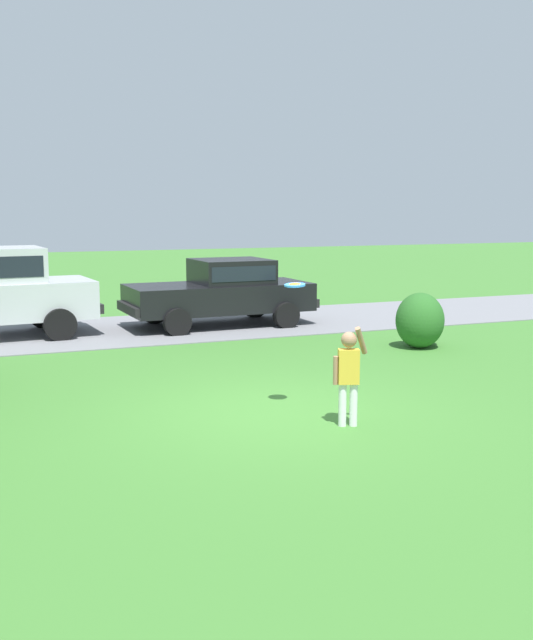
{
  "coord_description": "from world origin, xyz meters",
  "views": [
    {
      "loc": [
        -3.83,
        -9.12,
        2.73
      ],
      "look_at": [
        0.3,
        1.03,
        1.1
      ],
      "focal_mm": 42.19,
      "sensor_mm": 36.0,
      "label": 1
    }
  ],
  "objects": [
    {
      "name": "ground_plane",
      "position": [
        0.0,
        0.0,
        0.0
      ],
      "size": [
        80.0,
        80.0,
        0.0
      ],
      "primitive_type": "plane",
      "color": "#3D752D"
    },
    {
      "name": "driveway_strip",
      "position": [
        0.0,
        7.6,
        0.01
      ],
      "size": [
        28.0,
        4.4,
        0.02
      ],
      "primitive_type": "cube",
      "color": "slate",
      "rests_on": "ground"
    },
    {
      "name": "shrub_centre_left",
      "position": [
        4.53,
        3.34,
        0.49
      ],
      "size": [
        1.08,
        1.09,
        1.1
      ],
      "color": "#286023",
      "rests_on": "ground"
    },
    {
      "name": "parked_sedan",
      "position": [
        1.79,
        7.42,
        0.85
      ],
      "size": [
        4.45,
        2.19,
        1.56
      ],
      "color": "black",
      "rests_on": "ground"
    },
    {
      "name": "child_thrower",
      "position": [
        0.6,
        -0.97,
        0.72
      ],
      "size": [
        0.48,
        0.24,
        1.29
      ],
      "color": "white",
      "rests_on": "ground"
    },
    {
      "name": "frisbee",
      "position": [
        0.25,
        -0.09,
        1.73
      ],
      "size": [
        0.28,
        0.28,
        0.06
      ],
      "color": "#337FDB"
    }
  ]
}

